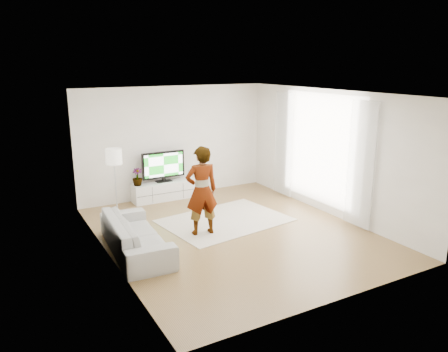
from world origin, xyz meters
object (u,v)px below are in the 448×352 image
media_console (165,191)px  player (202,191)px  floor_lamp (114,160)px  sofa (136,235)px  rug (225,220)px  television (163,165)px

media_console → player: bearing=-94.3°
floor_lamp → media_console: bearing=26.7°
media_console → floor_lamp: (-1.41, -0.71, 1.09)m
sofa → rug: bearing=-71.0°
player → media_console: bearing=-87.3°
television → sofa: 3.21m
television → sofa: television is taller
television → player: (-0.19, -2.55, 0.04)m
rug → player: size_ratio=1.45×
player → sofa: player is taller
television → rug: 2.35m
floor_lamp → rug: bearing=-34.5°
player → sofa: bearing=14.0°
floor_lamp → player: bearing=-56.0°
television → sofa: bearing=-120.8°
television → player: size_ratio=0.61×
media_console → player: size_ratio=0.91×
media_console → television: size_ratio=1.48×
rug → sofa: 2.31m
player → sofa: (-1.43, -0.17, -0.58)m
media_console → player: (-0.19, -2.52, 0.68)m
media_console → television: bearing=90.0°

